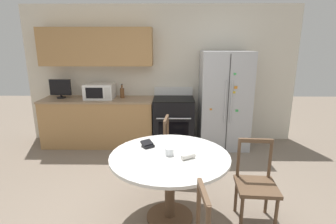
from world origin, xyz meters
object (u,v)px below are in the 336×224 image
at_px(refrigerator, 224,100).
at_px(oven_range, 173,121).
at_px(dining_chair_far, 177,149).
at_px(countertop_tv, 60,88).
at_px(dining_chair_right, 256,185).
at_px(wallet, 147,144).
at_px(microwave, 100,91).
at_px(counter_bottle, 122,93).
at_px(candle_glass, 169,152).

bearing_deg(refrigerator, oven_range, 178.55).
bearing_deg(dining_chair_far, oven_range, -171.65).
distance_m(countertop_tv, dining_chair_right, 3.82).
distance_m(dining_chair_right, wallet, 1.26).
xyz_separation_m(microwave, countertop_tv, (-0.74, 0.03, 0.05)).
bearing_deg(dining_chair_far, microwave, -126.35).
distance_m(counter_bottle, wallet, 2.18).
relative_size(counter_bottle, dining_chair_far, 0.29).
relative_size(refrigerator, dining_chair_far, 1.96).
bearing_deg(counter_bottle, microwave, -171.21).
bearing_deg(refrigerator, wallet, -122.65).
height_order(oven_range, candle_glass, oven_range).
distance_m(refrigerator, microwave, 2.31).
relative_size(countertop_tv, dining_chair_right, 0.43).
relative_size(microwave, dining_chair_right, 0.59).
xyz_separation_m(countertop_tv, wallet, (1.81, -2.04, -0.30)).
xyz_separation_m(oven_range, counter_bottle, (-0.97, 0.11, 0.53)).
relative_size(refrigerator, wallet, 10.25).
xyz_separation_m(dining_chair_right, candle_glass, (-0.93, 0.03, 0.36)).
xyz_separation_m(refrigerator, countertop_tv, (-3.05, 0.10, 0.20)).
bearing_deg(dining_chair_far, dining_chair_right, 47.37).
distance_m(oven_range, counter_bottle, 1.11).
distance_m(countertop_tv, candle_glass, 3.07).
bearing_deg(counter_bottle, candle_glass, -68.29).
bearing_deg(candle_glass, oven_range, 88.47).
height_order(counter_bottle, wallet, counter_bottle).
bearing_deg(counter_bottle, oven_range, -6.47).
bearing_deg(microwave, oven_range, -1.96).
bearing_deg(refrigerator, countertop_tv, 178.11).
relative_size(microwave, countertop_tv, 1.36).
bearing_deg(counter_bottle, countertop_tv, -178.37).
distance_m(refrigerator, wallet, 2.30).
bearing_deg(dining_chair_right, oven_range, -64.30).
height_order(countertop_tv, wallet, countertop_tv).
xyz_separation_m(refrigerator, wallet, (-1.24, -1.93, -0.10)).
xyz_separation_m(microwave, candle_glass, (1.32, -2.23, -0.24)).
bearing_deg(candle_glass, dining_chair_far, 83.51).
bearing_deg(dining_chair_far, counter_bottle, -137.21).
bearing_deg(dining_chair_right, counter_bottle, -47.39).
xyz_separation_m(dining_chair_far, candle_glass, (-0.10, -0.92, 0.36)).
height_order(counter_bottle, dining_chair_right, counter_bottle).
distance_m(refrigerator, counter_bottle, 1.91).
relative_size(countertop_tv, counter_bottle, 1.49).
bearing_deg(candle_glass, counter_bottle, 111.71).
distance_m(dining_chair_far, dining_chair_right, 1.26).
height_order(refrigerator, candle_glass, refrigerator).
relative_size(counter_bottle, candle_glass, 2.77).
bearing_deg(microwave, candle_glass, -59.37).
distance_m(oven_range, candle_glass, 2.21).
bearing_deg(refrigerator, microwave, 178.25).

